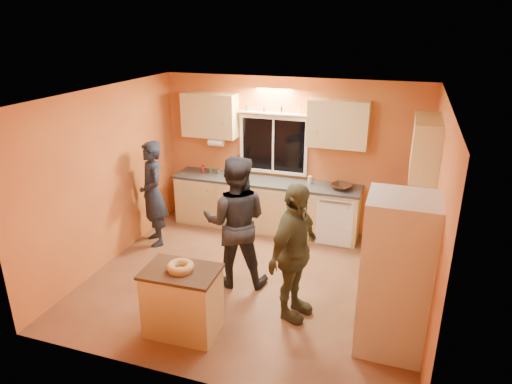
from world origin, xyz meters
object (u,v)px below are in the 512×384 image
at_px(refrigerator, 396,275).
at_px(person_left, 153,194).
at_px(person_right, 294,253).
at_px(island, 183,301).
at_px(person_center, 236,222).

bearing_deg(refrigerator, person_left, 159.41).
bearing_deg(person_right, refrigerator, -84.51).
bearing_deg(person_left, island, -7.03).
distance_m(refrigerator, person_right, 1.18).
relative_size(refrigerator, person_right, 1.03).
bearing_deg(person_right, person_left, 80.20).
height_order(refrigerator, person_center, person_center).
bearing_deg(person_left, person_center, 22.45).
height_order(island, person_center, person_center).
xyz_separation_m(island, person_left, (-1.49, 1.94, 0.44)).
bearing_deg(island, person_left, 125.86).
bearing_deg(person_right, person_center, 76.60).
relative_size(person_left, person_right, 0.99).
bearing_deg(refrigerator, island, -167.39).
bearing_deg(island, refrigerator, 10.88).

